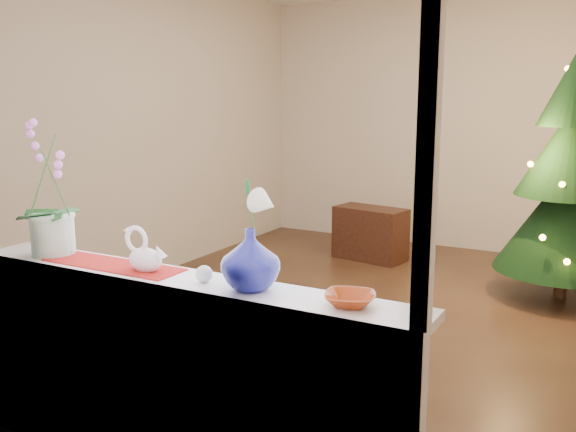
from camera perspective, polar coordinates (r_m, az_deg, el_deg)
name	(u,v)px	position (r m, az deg, el deg)	size (l,w,h in m)	color
ground	(376,315)	(5.03, 7.87, -8.75)	(5.00, 5.00, 0.00)	#331E15
wall_back	(465,124)	(7.15, 15.44, 7.85)	(4.50, 0.10, 2.70)	beige
wall_front	(155,180)	(2.58, -11.72, 3.18)	(4.50, 0.10, 2.70)	beige
wall_left	(144,131)	(5.93, -12.68, 7.42)	(0.10, 5.00, 2.70)	beige
window_apron	(170,390)	(2.87, -10.46, -15.01)	(2.20, 0.08, 0.88)	white
windowsill	(180,281)	(2.77, -9.61, -5.74)	(2.20, 0.26, 0.04)	white
window_frame	(157,89)	(2.58, -11.58, 10.99)	(2.22, 0.06, 1.60)	white
runner	(113,265)	(3.01, -15.33, -4.19)	(0.70, 0.20, 0.01)	maroon
orchid_pot	(49,188)	(3.23, -20.45, 2.33)	(0.22, 0.22, 0.65)	white
swan	(145,251)	(2.85, -12.60, -3.01)	(0.22, 0.10, 0.19)	silver
blue_vase	(250,255)	(2.53, -3.36, -3.45)	(0.27, 0.27, 0.28)	navy
lily	(250,193)	(2.48, -3.42, 2.07)	(0.16, 0.09, 0.21)	silver
paperweight	(204,274)	(2.66, -7.47, -5.13)	(0.07, 0.07, 0.07)	silver
amber_dish	(350,300)	(2.38, 5.52, -7.46)	(0.16, 0.16, 0.04)	#95330F
xmas_tree	(569,176)	(5.67, 23.74, 3.29)	(1.12, 1.12, 2.05)	black
side_table	(370,234)	(6.60, 7.33, -1.56)	(0.71, 0.36, 0.54)	black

